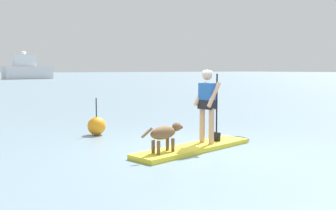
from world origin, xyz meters
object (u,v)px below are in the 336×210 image
(moored_boat_center, at_px, (27,70))
(marker_buoy, at_px, (97,126))
(dog, at_px, (165,133))
(paddleboard, at_px, (201,147))
(person_paddler, at_px, (207,101))

(moored_boat_center, bearing_deg, marker_buoy, -102.26)
(dog, bearing_deg, paddleboard, 11.51)
(paddleboard, relative_size, moored_boat_center, 0.40)
(paddleboard, height_order, marker_buoy, marker_buoy)
(marker_buoy, bearing_deg, dog, -88.42)
(dog, relative_size, marker_buoy, 1.13)
(person_paddler, bearing_deg, dog, -168.49)
(moored_boat_center, relative_size, marker_buoy, 8.70)
(moored_boat_center, bearing_deg, dog, -101.60)
(person_paddler, xyz_separation_m, dog, (-1.29, -0.26, -0.56))
(paddleboard, relative_size, marker_buoy, 3.52)
(dog, bearing_deg, marker_buoy, 91.58)
(dog, distance_m, marker_buoy, 3.17)
(paddleboard, relative_size, person_paddler, 2.13)
(person_paddler, xyz_separation_m, moored_boat_center, (11.88, 63.90, 0.58))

